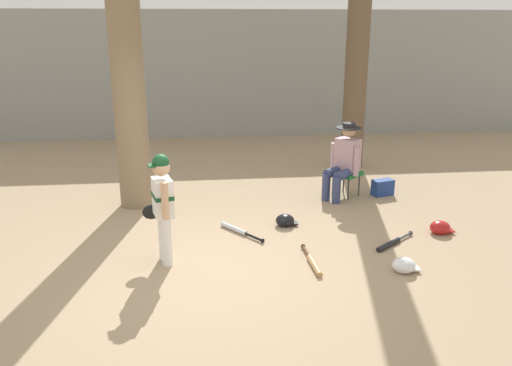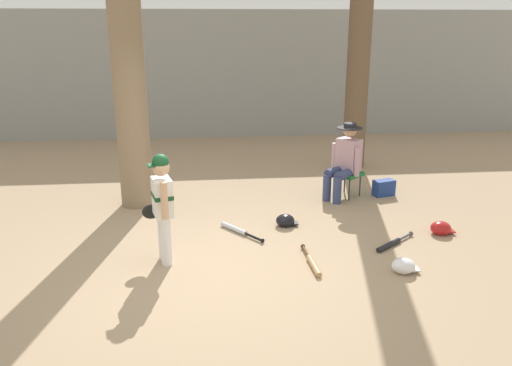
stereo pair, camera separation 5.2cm
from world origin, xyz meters
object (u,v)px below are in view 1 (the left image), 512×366
object	(u,v)px
bat_aluminum_silver	(237,230)
seated_spectator	(344,159)
tree_behind_spectator	(358,32)
folding_stool	(346,174)
batting_helmet_white	(404,265)
young_ballplayer	(162,202)
bat_black_composite	(391,243)
batting_helmet_black	(285,221)
tree_near_player	(124,23)
bat_wood_tan	(313,263)
batting_helmet_red	(440,228)
handbag_beside_stool	(383,187)

from	to	relation	value
bat_aluminum_silver	seated_spectator	bearing A→B (deg)	35.45
tree_behind_spectator	bat_aluminum_silver	size ratio (longest dim) A/B	8.54
seated_spectator	bat_aluminum_silver	bearing A→B (deg)	-144.55
folding_stool	batting_helmet_white	xyz separation A→B (m)	(-0.08, -2.69, -0.29)
young_ballplayer	bat_black_composite	size ratio (longest dim) A/B	2.01
young_ballplayer	batting_helmet_black	xyz separation A→B (m)	(1.59, 0.96, -0.67)
tree_near_player	tree_behind_spectator	bearing A→B (deg)	25.20
tree_near_player	bat_aluminum_silver	xyz separation A→B (m)	(1.46, -1.28, -2.66)
folding_stool	bat_aluminum_silver	world-z (taller)	folding_stool
tree_near_player	tree_behind_spectator	world-z (taller)	tree_near_player
bat_wood_tan	batting_helmet_black	size ratio (longest dim) A/B	2.57
tree_behind_spectator	folding_stool	world-z (taller)	tree_behind_spectator
bat_aluminum_silver	bat_wood_tan	world-z (taller)	same
batting_helmet_red	batting_helmet_white	xyz separation A→B (m)	(-0.91, -1.02, -0.00)
bat_black_composite	batting_helmet_black	bearing A→B (deg)	146.41
tree_near_player	handbag_beside_stool	distance (m)	4.70
tree_behind_spectator	young_ballplayer	bearing A→B (deg)	-130.81
bat_aluminum_silver	batting_helmet_black	world-z (taller)	batting_helmet_black
tree_near_player	young_ballplayer	size ratio (longest dim) A/B	4.73
young_ballplayer	seated_spectator	size ratio (longest dim) A/B	1.09
tree_behind_spectator	bat_aluminum_silver	bearing A→B (deg)	-128.41
seated_spectator	bat_black_composite	distance (m)	2.02
batting_helmet_red	tree_behind_spectator	bearing A→B (deg)	93.55
batting_helmet_red	bat_aluminum_silver	bearing A→B (deg)	173.06
folding_stool	bat_wood_tan	bearing A→B (deg)	-113.64
tree_near_player	bat_black_composite	xyz separation A→B (m)	(3.37, -1.93, -2.66)
bat_wood_tan	batting_helmet_white	size ratio (longest dim) A/B	2.54
seated_spectator	handbag_beside_stool	xyz separation A→B (m)	(0.69, 0.03, -0.51)
seated_spectator	folding_stool	bearing A→B (deg)	39.52
tree_near_player	seated_spectator	xyz separation A→B (m)	(3.26, 0.00, -2.06)
handbag_beside_stool	bat_wood_tan	world-z (taller)	handbag_beside_stool
tree_behind_spectator	seated_spectator	xyz separation A→B (m)	(-0.69, -1.86, -1.89)
handbag_beside_stool	batting_helmet_white	bearing A→B (deg)	-104.49
batting_helmet_red	batting_helmet_white	distance (m)	1.37
seated_spectator	batting_helmet_red	xyz separation A→B (m)	(0.90, -1.61, -0.56)
bat_black_composite	batting_helmet_red	bearing A→B (deg)	22.01
batting_helmet_red	bat_wood_tan	bearing A→B (deg)	-157.90
folding_stool	bat_wood_tan	distance (m)	2.68
seated_spectator	bat_wood_tan	world-z (taller)	seated_spectator
handbag_beside_stool	batting_helmet_red	xyz separation A→B (m)	(0.22, -1.64, -0.05)
tree_behind_spectator	handbag_beside_stool	bearing A→B (deg)	-90.14
bat_black_composite	bat_aluminum_silver	distance (m)	2.01
handbag_beside_stool	batting_helmet_red	size ratio (longest dim) A/B	1.06
tree_near_player	bat_wood_tan	size ratio (longest dim) A/B	7.82
seated_spectator	batting_helmet_red	bearing A→B (deg)	-60.62
handbag_beside_stool	batting_helmet_black	xyz separation A→B (m)	(-1.80, -1.15, -0.05)
folding_stool	seated_spectator	world-z (taller)	seated_spectator
bat_aluminum_silver	bat_wood_tan	distance (m)	1.36
batting_helmet_white	handbag_beside_stool	bearing A→B (deg)	75.51
tree_behind_spectator	folding_stool	size ratio (longest dim) A/B	10.37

